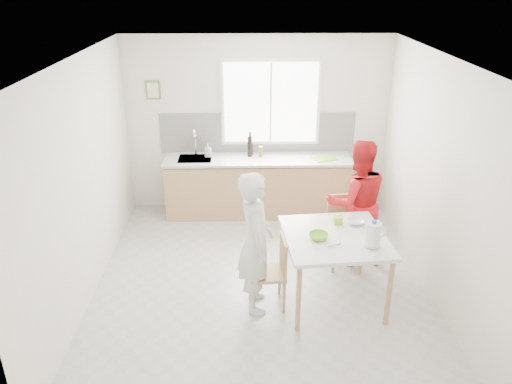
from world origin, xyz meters
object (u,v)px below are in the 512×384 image
chair_far (344,227)px  person_red (356,203)px  bowl_white (355,222)px  bowl_green (319,236)px  wine_bottle_a (250,146)px  person_white (255,243)px  milk_jug (373,234)px  wine_bottle_b (251,146)px  chair_left (273,269)px  dining_table (335,243)px

chair_far → person_red: size_ratio=0.55×
person_red → bowl_white: bearing=71.9°
person_red → bowl_green: person_red is taller
bowl_green → wine_bottle_a: size_ratio=0.65×
bowl_white → person_white: bearing=-162.9°
wine_bottle_a → bowl_green: bearing=-73.5°
milk_jug → person_white: bearing=166.9°
person_red → wine_bottle_a: bearing=-53.4°
person_white → milk_jug: person_white is taller
person_red → bowl_green: bearing=52.3°
wine_bottle_b → bowl_white: bearing=-61.3°
chair_left → bowl_green: 0.64m
dining_table → chair_left: (-0.68, -0.06, -0.30)m
chair_far → milk_jug: 1.21m
wine_bottle_a → wine_bottle_b: size_ratio=1.07×
person_white → bowl_white: size_ratio=8.40×
person_red → bowl_white: size_ratio=8.51×
dining_table → chair_far: bearing=72.1°
dining_table → person_white: 0.88m
bowl_white → milk_jug: size_ratio=0.67×
person_red → milk_jug: bearing=81.3°
chair_left → chair_far: chair_far is taller
wine_bottle_b → person_white: bearing=-89.3°
person_red → bowl_white: person_red is taller
dining_table → person_red: (0.42, 0.89, 0.07)m
wine_bottle_b → chair_far: bearing=-53.4°
person_white → bowl_white: 1.21m
wine_bottle_a → dining_table: bearing=-68.9°
chair_far → wine_bottle_a: wine_bottle_a is taller
milk_jug → wine_bottle_a: 2.93m
chair_far → bowl_white: size_ratio=4.69×
wine_bottle_a → wine_bottle_b: wine_bottle_a is taller
dining_table → chair_left: dining_table is taller
chair_far → wine_bottle_b: size_ratio=3.05×
chair_far → bowl_white: (0.00, -0.57, 0.37)m
bowl_green → chair_far: bearing=62.9°
bowl_green → milk_jug: 0.59m
chair_far → wine_bottle_a: 2.04m
chair_left → person_red: person_red is taller
dining_table → wine_bottle_b: bearing=110.4°
bowl_green → wine_bottle_a: wine_bottle_a is taller
dining_table → chair_far: (0.27, 0.85, -0.26)m
chair_left → person_red: 1.50m
bowl_green → wine_bottle_a: 2.57m
bowl_green → person_white: bearing=-179.0°
milk_jug → bowl_green: bearing=156.3°
person_red → wine_bottle_a: 2.03m
bowl_green → milk_jug: bearing=-18.5°
chair_left → chair_far: size_ratio=0.93×
chair_left → bowl_green: size_ratio=4.09×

